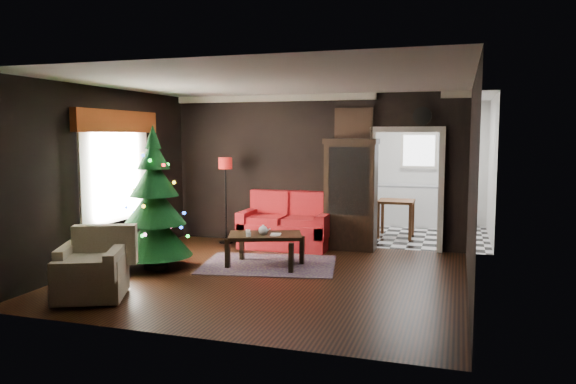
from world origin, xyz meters
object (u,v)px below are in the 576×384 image
(curio_cabinet, at_px, (351,197))
(floor_lamp, at_px, (226,200))
(christmas_tree, at_px, (155,201))
(kitchen_table, at_px, (396,219))
(wall_clock, at_px, (422,116))
(loveseat, at_px, (286,220))
(coffee_table, at_px, (265,250))
(armchair, at_px, (91,263))
(teapot, at_px, (263,230))

(curio_cabinet, height_order, floor_lamp, curio_cabinet)
(christmas_tree, distance_m, kitchen_table, 5.00)
(curio_cabinet, xyz_separation_m, floor_lamp, (-2.33, -0.25, -0.12))
(floor_lamp, bearing_deg, wall_clock, 6.98)
(christmas_tree, height_order, wall_clock, wall_clock)
(floor_lamp, bearing_deg, kitchen_table, 29.44)
(loveseat, distance_m, curio_cabinet, 1.25)
(loveseat, distance_m, coffee_table, 1.51)
(armchair, height_order, wall_clock, wall_clock)
(coffee_table, bearing_deg, loveseat, 95.06)
(loveseat, distance_m, teapot, 1.58)
(christmas_tree, height_order, armchair, christmas_tree)
(curio_cabinet, relative_size, christmas_tree, 0.88)
(armchair, xyz_separation_m, coffee_table, (1.50, 2.27, -0.20))
(christmas_tree, bearing_deg, floor_lamp, 82.80)
(christmas_tree, xyz_separation_m, teapot, (1.57, 0.53, -0.46))
(christmas_tree, distance_m, armchair, 1.75)
(wall_clock, bearing_deg, christmas_tree, -146.60)
(floor_lamp, distance_m, teapot, 2.04)
(floor_lamp, relative_size, teapot, 9.87)
(loveseat, height_order, teapot, loveseat)
(curio_cabinet, bearing_deg, floor_lamp, -173.82)
(floor_lamp, xyz_separation_m, wall_clock, (3.53, 0.43, 1.55))
(wall_clock, bearing_deg, teapot, -138.40)
(loveseat, bearing_deg, curio_cabinet, 10.83)
(floor_lamp, distance_m, christmas_tree, 2.10)
(curio_cabinet, distance_m, teapot, 2.09)
(teapot, bearing_deg, loveseat, 94.71)
(loveseat, xyz_separation_m, kitchen_table, (1.80, 1.65, -0.12))
(armchair, relative_size, teapot, 5.28)
(armchair, height_order, coffee_table, armchair)
(loveseat, relative_size, coffee_table, 1.52)
(floor_lamp, distance_m, coffee_table, 2.04)
(curio_cabinet, xyz_separation_m, kitchen_table, (0.65, 1.43, -0.57))
(loveseat, xyz_separation_m, christmas_tree, (-1.44, -2.10, 0.55))
(coffee_table, bearing_deg, teapot, -91.03)
(loveseat, relative_size, teapot, 10.41)
(teapot, distance_m, kitchen_table, 3.64)
(kitchen_table, bearing_deg, wall_clock, -66.25)
(christmas_tree, relative_size, armchair, 2.51)
(curio_cabinet, distance_m, wall_clock, 1.88)
(teapot, bearing_deg, floor_lamp, 130.43)
(loveseat, xyz_separation_m, floor_lamp, (-1.18, -0.03, 0.33))
(curio_cabinet, height_order, armchair, curio_cabinet)
(armchair, xyz_separation_m, teapot, (1.49, 2.18, 0.13))
(floor_lamp, height_order, wall_clock, wall_clock)
(curio_cabinet, xyz_separation_m, armchair, (-2.52, -3.97, -0.49))
(armchair, bearing_deg, christmas_tree, 68.34)
(wall_clock, xyz_separation_m, kitchen_table, (-0.55, 1.25, -2.00))
(christmas_tree, xyz_separation_m, armchair, (0.08, -1.65, -0.59))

